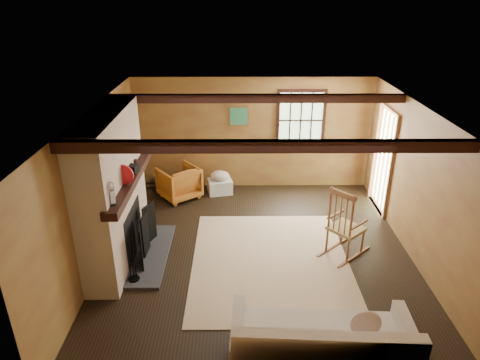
{
  "coord_description": "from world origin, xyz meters",
  "views": [
    {
      "loc": [
        -0.33,
        -5.93,
        4.01
      ],
      "look_at": [
        -0.29,
        0.4,
        1.18
      ],
      "focal_mm": 32.0,
      "sensor_mm": 36.0,
      "label": 1
    }
  ],
  "objects_px": {
    "fireplace": "(115,196)",
    "rocking_chair": "(345,227)",
    "sofa": "(322,350)",
    "armchair": "(179,182)",
    "laundry_basket": "(220,186)"
  },
  "relations": [
    {
      "from": "fireplace",
      "to": "rocking_chair",
      "type": "relative_size",
      "value": 2.0
    },
    {
      "from": "rocking_chair",
      "to": "sofa",
      "type": "bearing_deg",
      "value": 119.98
    },
    {
      "from": "armchair",
      "to": "laundry_basket",
      "type": "bearing_deg",
      "value": 156.77
    },
    {
      "from": "laundry_basket",
      "to": "rocking_chair",
      "type": "bearing_deg",
      "value": -47.99
    },
    {
      "from": "sofa",
      "to": "laundry_basket",
      "type": "height_order",
      "value": "sofa"
    },
    {
      "from": "fireplace",
      "to": "laundry_basket",
      "type": "distance_m",
      "value": 2.97
    },
    {
      "from": "rocking_chair",
      "to": "laundry_basket",
      "type": "bearing_deg",
      "value": 0.27
    },
    {
      "from": "sofa",
      "to": "armchair",
      "type": "bearing_deg",
      "value": 119.14
    },
    {
      "from": "rocking_chair",
      "to": "laundry_basket",
      "type": "distance_m",
      "value": 3.16
    },
    {
      "from": "rocking_chair",
      "to": "armchair",
      "type": "bearing_deg",
      "value": 12.42
    },
    {
      "from": "fireplace",
      "to": "laundry_basket",
      "type": "bearing_deg",
      "value": 57.28
    },
    {
      "from": "sofa",
      "to": "armchair",
      "type": "xyz_separation_m",
      "value": [
        -2.17,
        4.48,
        0.05
      ]
    },
    {
      "from": "sofa",
      "to": "armchair",
      "type": "height_order",
      "value": "sofa"
    },
    {
      "from": "fireplace",
      "to": "sofa",
      "type": "xyz_separation_m",
      "value": [
        2.85,
        -2.32,
        -0.81
      ]
    },
    {
      "from": "fireplace",
      "to": "laundry_basket",
      "type": "xyz_separation_m",
      "value": [
        1.52,
        2.37,
        -0.95
      ]
    }
  ]
}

